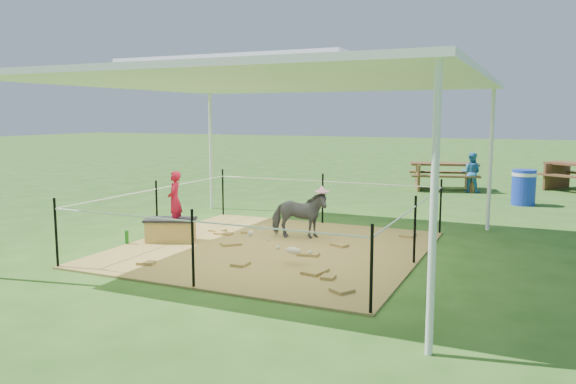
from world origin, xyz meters
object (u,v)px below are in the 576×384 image
at_px(woman, 175,193).
at_px(trash_barrel, 524,187).
at_px(pony, 299,215).
at_px(green_bottle, 127,237).
at_px(distant_person, 471,173).
at_px(straw_bale, 171,231).
at_px(foal, 293,249).
at_px(picnic_table_near, 443,176).

height_order(woman, trash_barrel, woman).
bearing_deg(trash_barrel, pony, -121.02).
bearing_deg(green_bottle, distant_person, 63.65).
height_order(woman, pony, woman).
distance_m(straw_bale, distant_person, 9.34).
bearing_deg(foal, woman, 178.86).
bearing_deg(distant_person, picnic_table_near, -18.59).
xyz_separation_m(green_bottle, foal, (3.01, -0.03, 0.11)).
bearing_deg(pony, distant_person, -31.56).
bearing_deg(picnic_table_near, straw_bale, -124.24).
bearing_deg(green_bottle, woman, 34.70).
bearing_deg(woman, foal, 55.46).
bearing_deg(pony, picnic_table_near, -25.40).
xyz_separation_m(woman, pony, (1.77, 1.09, -0.41)).
bearing_deg(green_bottle, trash_barrel, 51.03).
xyz_separation_m(foal, distant_person, (1.42, 8.97, 0.30)).
xyz_separation_m(trash_barrel, picnic_table_near, (-2.18, 2.05, -0.04)).
distance_m(foal, trash_barrel, 7.76).
height_order(green_bottle, pony, pony).
relative_size(straw_bale, trash_barrel, 0.92).
height_order(pony, foal, pony).
distance_m(pony, foal, 1.69).
xyz_separation_m(straw_bale, picnic_table_near, (3.09, 8.79, 0.18)).
bearing_deg(foal, straw_bale, 179.32).
xyz_separation_m(woman, distant_person, (3.78, 8.49, -0.29)).
bearing_deg(green_bottle, straw_bale, 39.29).
relative_size(straw_bale, foal, 0.99).
bearing_deg(picnic_table_near, distant_person, -35.75).
bearing_deg(woman, picnic_table_near, 138.26).
relative_size(green_bottle, distant_person, 0.20).
relative_size(green_bottle, trash_barrel, 0.26).
bearing_deg(straw_bale, picnic_table_near, 70.61).
bearing_deg(distant_person, pony, 77.11).
distance_m(straw_bale, picnic_table_near, 9.32).
distance_m(green_bottle, picnic_table_near, 9.94).
height_order(straw_bale, trash_barrel, trash_barrel).
xyz_separation_m(picnic_table_near, distant_person, (0.79, -0.30, 0.17)).
bearing_deg(picnic_table_near, green_bottle, -126.38).
bearing_deg(picnic_table_near, woman, -123.66).
bearing_deg(trash_barrel, straw_bale, -128.00).
relative_size(straw_bale, pony, 0.81).
xyz_separation_m(straw_bale, woman, (0.10, 0.00, 0.64)).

